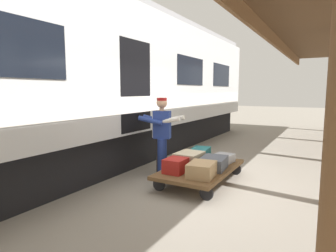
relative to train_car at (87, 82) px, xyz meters
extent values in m
plane|color=gray|center=(-3.31, 0.00, -2.06)|extent=(60.00, 60.00, 0.00)
cylinder|color=brown|center=(-5.35, -9.86, -0.36)|extent=(0.24, 0.24, 3.40)
cylinder|color=brown|center=(-5.35, -6.57, -0.36)|extent=(0.24, 0.24, 3.40)
cylinder|color=brown|center=(-5.35, -3.29, -0.36)|extent=(0.24, 0.24, 3.40)
cube|color=brown|center=(-3.80, 0.00, 1.19)|extent=(0.08, 20.51, 0.30)
cube|color=silver|center=(0.00, 0.00, 0.29)|extent=(3.00, 16.18, 2.90)
cube|color=black|center=(0.00, 0.00, -1.61)|extent=(2.55, 15.37, 0.90)
cube|color=#99999E|center=(0.00, 0.00, 1.84)|extent=(2.76, 15.86, 0.20)
cube|color=silver|center=(-1.51, 0.00, -0.51)|extent=(0.03, 15.86, 0.36)
cube|color=black|center=(-1.51, -5.66, 0.39)|extent=(0.02, 1.78, 0.84)
cube|color=black|center=(-1.51, -2.83, 0.39)|extent=(0.02, 1.78, 0.84)
cube|color=black|center=(-1.51, 2.83, 0.39)|extent=(0.02, 1.78, 0.84)
cube|color=black|center=(-1.45, 0.00, -0.11)|extent=(0.12, 1.10, 2.00)
cube|color=brown|center=(-3.04, -0.06, -1.78)|extent=(1.18, 2.16, 0.07)
cylinder|color=black|center=(-3.51, 0.80, -1.94)|extent=(0.24, 0.05, 0.24)
cylinder|color=black|center=(-2.57, 0.80, -1.94)|extent=(0.24, 0.05, 0.24)
cylinder|color=black|center=(-3.51, -0.92, -1.94)|extent=(0.24, 0.05, 0.24)
cylinder|color=black|center=(-2.57, -0.92, -1.94)|extent=(0.24, 0.05, 0.24)
cube|color=#1E666B|center=(-2.78, -0.65, -1.62)|extent=(0.44, 0.60, 0.26)
cube|color=#9EA0A5|center=(-3.31, -0.65, -1.66)|extent=(0.43, 0.49, 0.18)
cube|color=tan|center=(-3.31, 0.53, -1.62)|extent=(0.50, 0.62, 0.26)
cube|color=beige|center=(-2.78, -0.06, -1.61)|extent=(0.49, 0.60, 0.28)
cube|color=#4C515B|center=(-3.31, -0.06, -1.63)|extent=(0.53, 0.68, 0.24)
cube|color=#AD231E|center=(-2.78, 0.53, -1.61)|extent=(0.37, 0.45, 0.27)
cylinder|color=navy|center=(-2.06, -0.21, -1.65)|extent=(0.16, 0.16, 0.82)
cylinder|color=navy|center=(-2.12, -0.02, -1.65)|extent=(0.16, 0.16, 0.82)
cube|color=navy|center=(-2.09, -0.12, -0.94)|extent=(0.41, 0.32, 0.60)
cylinder|color=tan|center=(-2.09, -0.12, -0.61)|extent=(0.09, 0.09, 0.06)
sphere|color=tan|center=(-2.09, -0.12, -0.47)|extent=(0.22, 0.22, 0.22)
cylinder|color=#A51919|center=(-2.09, -0.12, -0.39)|extent=(0.21, 0.21, 0.06)
cylinder|color=navy|center=(-1.83, -0.21, -0.84)|extent=(0.54, 0.25, 0.21)
cylinder|color=navy|center=(-1.93, 0.10, -0.84)|extent=(0.54, 0.25, 0.21)
cylinder|color=#332D28|center=(-2.04, -0.11, -1.65)|extent=(0.16, 0.16, 0.82)
cylinder|color=#332D28|center=(-2.01, -0.31, -1.65)|extent=(0.16, 0.16, 0.82)
cube|color=silver|center=(-2.02, -0.21, -0.94)|extent=(0.39, 0.27, 0.60)
cylinder|color=tan|center=(-2.02, -0.21, -0.61)|extent=(0.09, 0.09, 0.06)
sphere|color=tan|center=(-2.02, -0.21, -0.47)|extent=(0.22, 0.22, 0.22)
cylinder|color=#332D28|center=(-2.02, -0.21, -0.39)|extent=(0.21, 0.21, 0.06)
cylinder|color=silver|center=(-2.26, -0.08, -0.84)|extent=(0.54, 0.18, 0.21)
cylinder|color=silver|center=(-2.22, -0.40, -0.84)|extent=(0.54, 0.18, 0.21)
camera|label=1|loc=(-5.25, 5.19, -0.21)|focal=30.54mm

